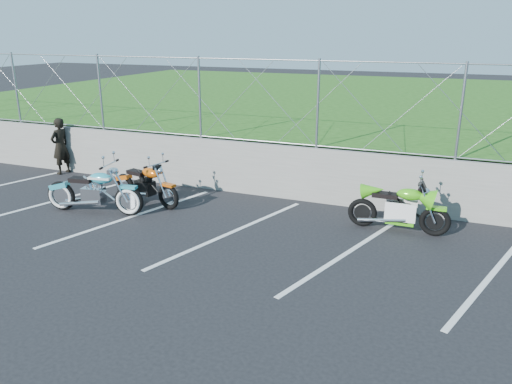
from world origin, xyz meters
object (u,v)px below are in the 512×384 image
at_px(cruiser_turquoise, 95,193).
at_px(person_standing, 60,146).
at_px(naked_orange, 147,186).
at_px(sportbike_green, 400,210).

bearing_deg(cruiser_turquoise, person_standing, 133.79).
height_order(naked_orange, sportbike_green, sportbike_green).
height_order(cruiser_turquoise, person_standing, person_standing).
xyz_separation_m(cruiser_turquoise, person_standing, (-3.03, 2.29, 0.33)).
bearing_deg(naked_orange, sportbike_green, 17.84).
distance_m(cruiser_turquoise, naked_orange, 1.18).
bearing_deg(naked_orange, person_standing, 173.46).
relative_size(cruiser_turquoise, naked_orange, 1.14).
distance_m(naked_orange, person_standing, 3.97).
xyz_separation_m(naked_orange, person_standing, (-3.72, 1.33, 0.35)).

